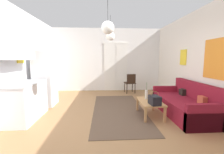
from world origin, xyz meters
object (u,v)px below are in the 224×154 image
at_px(bamboo_vase, 146,94).
at_px(couch, 185,105).
at_px(refrigerator, 45,78).
at_px(accent_chair, 130,82).
at_px(pendant_lamp_near, 108,28).
at_px(pendant_lamp_far, 110,36).
at_px(coffee_table, 150,103).
at_px(handbag, 155,100).

bearing_deg(bamboo_vase, couch, -8.28).
height_order(bamboo_vase, refrigerator, refrigerator).
height_order(bamboo_vase, accent_chair, bamboo_vase).
height_order(pendant_lamp_near, pendant_lamp_far, same).
relative_size(bamboo_vase, accent_chair, 0.55).
bearing_deg(accent_chair, coffee_table, 82.44).
bearing_deg(pendant_lamp_far, handbag, -56.87).
xyz_separation_m(couch, handbag, (-0.96, -0.35, 0.24)).
distance_m(handbag, accent_chair, 2.84).
bearing_deg(handbag, pendant_lamp_far, 123.13).
bearing_deg(bamboo_vase, pendant_lamp_far, 133.03).
xyz_separation_m(pendant_lamp_near, pendant_lamp_far, (0.14, 1.77, 0.09)).
bearing_deg(couch, bamboo_vase, 171.72).
relative_size(bamboo_vase, pendant_lamp_near, 0.53).
bearing_deg(coffee_table, pendant_lamp_far, 129.12).
xyz_separation_m(bamboo_vase, handbag, (0.05, -0.50, -0.01)).
relative_size(couch, pendant_lamp_far, 2.53).
relative_size(couch, bamboo_vase, 4.34).
distance_m(couch, refrigerator, 4.17).
distance_m(coffee_table, refrigerator, 3.25).
height_order(refrigerator, pendant_lamp_far, pendant_lamp_far).
bearing_deg(accent_chair, handbag, 82.51).
distance_m(accent_chair, pendant_lamp_far, 2.36).
bearing_deg(bamboo_vase, coffee_table, -78.70).
distance_m(coffee_table, accent_chair, 2.54).
relative_size(bamboo_vase, refrigerator, 0.27).
distance_m(couch, accent_chair, 2.70).
bearing_deg(bamboo_vase, handbag, -84.53).
bearing_deg(pendant_lamp_far, refrigerator, -177.38).
xyz_separation_m(couch, coffee_table, (-0.97, -0.05, 0.08)).
bearing_deg(pendant_lamp_far, coffee_table, -50.88).
distance_m(bamboo_vase, pendant_lamp_near, 2.05).
height_order(coffee_table, accent_chair, accent_chair).
relative_size(couch, refrigerator, 1.16).
height_order(refrigerator, pendant_lamp_near, pendant_lamp_near).
relative_size(coffee_table, refrigerator, 0.52).
bearing_deg(handbag, accent_chair, 91.09).
xyz_separation_m(couch, bamboo_vase, (-1.01, 0.15, 0.25)).
relative_size(handbag, pendant_lamp_near, 0.37).
height_order(bamboo_vase, pendant_lamp_far, pendant_lamp_far).
height_order(couch, handbag, couch).
xyz_separation_m(coffee_table, handbag, (0.01, -0.30, 0.16)).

